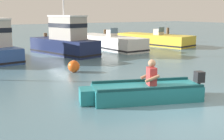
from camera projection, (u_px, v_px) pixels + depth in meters
name	position (u px, v px, depth m)	size (l,w,h in m)	color
ground_plane	(185.00, 111.00, 7.64)	(120.00, 120.00, 0.00)	slate
wooden_dock	(110.00, 38.00, 23.22)	(11.90, 1.64, 1.22)	brown
rowboat_with_person	(144.00, 92.00, 8.52)	(3.60, 2.16, 1.19)	#1E727A
moored_boat_navy	(65.00, 40.00, 17.66)	(2.72, 5.20, 3.63)	#19234C
moored_boat_white	(108.00, 42.00, 20.85)	(2.07, 6.86, 1.48)	white
moored_boat_yellow	(153.00, 40.00, 23.10)	(3.34, 6.59, 1.42)	gold
mooring_buoy	(74.00, 66.00, 12.54)	(0.51, 0.51, 0.51)	#E55919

